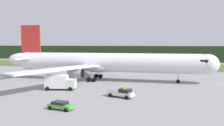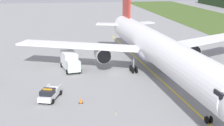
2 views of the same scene
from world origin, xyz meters
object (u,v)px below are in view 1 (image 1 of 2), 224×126
(airliner, at_px, (105,63))
(catering_truck, at_px, (60,82))
(staff_car, at_px, (61,105))
(ops_pickup_truck, at_px, (122,93))
(apron_cone, at_px, (136,91))

(airliner, distance_m, catering_truck, 16.83)
(catering_truck, height_order, staff_car, catering_truck)
(airliner, distance_m, ops_pickup_truck, 21.35)
(staff_car, distance_m, apron_cone, 17.81)
(ops_pickup_truck, relative_size, apron_cone, 7.15)
(airliner, distance_m, staff_car, 29.60)
(catering_truck, bearing_deg, ops_pickup_truck, -13.52)
(ops_pickup_truck, height_order, staff_car, ops_pickup_truck)
(staff_car, bearing_deg, apron_cone, 55.98)
(airliner, relative_size, apron_cone, 77.16)
(airliner, bearing_deg, staff_car, -87.78)
(apron_cone, bearing_deg, airliner, 127.43)
(ops_pickup_truck, bearing_deg, catering_truck, 166.48)
(ops_pickup_truck, bearing_deg, apron_cone, 64.21)
(catering_truck, distance_m, staff_car, 15.87)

